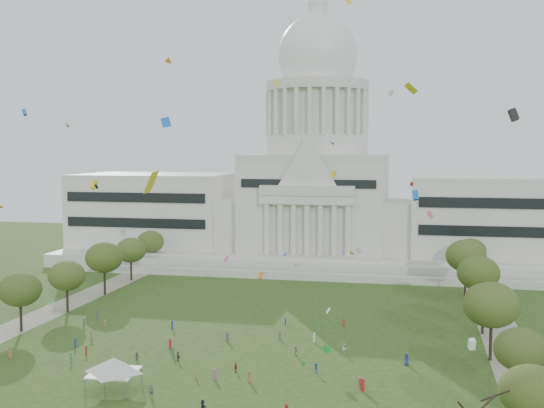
{
  "coord_description": "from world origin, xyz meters",
  "views": [
    {
      "loc": [
        31.33,
        -102.07,
        36.24
      ],
      "look_at": [
        0.0,
        45.0,
        24.0
      ],
      "focal_mm": 45.0,
      "sensor_mm": 36.0,
      "label": 1
    }
  ],
  "objects": [
    {
      "name": "path_right",
      "position": [
        48.0,
        30.0,
        0.02
      ],
      "size": [
        8.0,
        160.0,
        0.04
      ],
      "primitive_type": "cube",
      "color": "gray",
      "rests_on": "ground"
    },
    {
      "name": "person_8",
      "position": [
        -15.03,
        4.5,
        0.76
      ],
      "size": [
        0.76,
        0.5,
        1.51
      ],
      "primitive_type": "imported",
      "rotation": [
        0.0,
        0.0,
        3.08
      ],
      "color": "#4C4C51",
      "rests_on": "ground"
    },
    {
      "name": "ground",
      "position": [
        0.0,
        0.0,
        0.0
      ],
      "size": [
        400.0,
        400.0,
        0.0
      ],
      "primitive_type": "plane",
      "color": "#2E4716",
      "rests_on": "ground"
    },
    {
      "name": "row_tree_l_6",
      "position": [
        -46.87,
        89.14,
        8.27
      ],
      "size": [
        8.19,
        8.19,
        11.64
      ],
      "color": "black",
      "rests_on": "ground"
    },
    {
      "name": "capitol",
      "position": [
        0.0,
        113.59,
        22.3
      ],
      "size": [
        160.0,
        64.5,
        91.3
      ],
      "color": "beige",
      "rests_on": "ground"
    },
    {
      "name": "person_3",
      "position": [
        15.89,
        4.36,
        0.86
      ],
      "size": [
        0.96,
        1.25,
        1.73
      ],
      "primitive_type": "imported",
      "rotation": [
        0.0,
        0.0,
        5.11
      ],
      "color": "navy",
      "rests_on": "ground"
    },
    {
      "name": "path_left",
      "position": [
        -48.0,
        30.0,
        0.02
      ],
      "size": [
        8.0,
        160.0,
        0.04
      ],
      "primitive_type": "cube",
      "color": "gray",
      "rests_on": "ground"
    },
    {
      "name": "row_tree_l_2",
      "position": [
        -45.04,
        17.3,
        8.51
      ],
      "size": [
        8.42,
        8.42,
        11.97
      ],
      "color": "black",
      "rests_on": "ground"
    },
    {
      "name": "distant_crowd",
      "position": [
        -11.6,
        12.52,
        0.87
      ],
      "size": [
        61.76,
        41.19,
        1.94
      ],
      "color": "olive",
      "rests_on": "ground"
    },
    {
      "name": "kite_swarm",
      "position": [
        4.05,
        9.79,
        29.45
      ],
      "size": [
        89.28,
        97.8,
        58.72
      ],
      "color": "red",
      "rests_on": "ground"
    },
    {
      "name": "row_tree_l_3",
      "position": [
        -44.09,
        33.92,
        8.21
      ],
      "size": [
        8.12,
        8.12,
        11.55
      ],
      "color": "black",
      "rests_on": "ground"
    },
    {
      "name": "person_4",
      "position": [
        3.06,
        2.34,
        0.77
      ],
      "size": [
        0.74,
        1.01,
        1.54
      ],
      "primitive_type": "imported",
      "rotation": [
        0.0,
        0.0,
        4.41
      ],
      "color": "#B21E1E",
      "rests_on": "ground"
    },
    {
      "name": "person_9",
      "position": [
        23.47,
        -0.94,
        0.93
      ],
      "size": [
        1.23,
        1.33,
        1.86
      ],
      "primitive_type": "imported",
      "rotation": [
        0.0,
        0.0,
        0.9
      ],
      "color": "olive",
      "rests_on": "ground"
    },
    {
      "name": "person_0",
      "position": [
        30.16,
        11.82,
        1.01
      ],
      "size": [
        1.17,
        1.03,
        2.02
      ],
      "primitive_type": "imported",
      "rotation": [
        0.0,
        0.0,
        5.8
      ],
      "color": "navy",
      "rests_on": "ground"
    },
    {
      "name": "row_tree_r_2",
      "position": [
        44.17,
        17.44,
        9.66
      ],
      "size": [
        9.55,
        9.55,
        13.58
      ],
      "color": "black",
      "rests_on": "ground"
    },
    {
      "name": "row_tree_r_6",
      "position": [
        45.96,
        88.13,
        8.51
      ],
      "size": [
        8.42,
        8.42,
        11.97
      ],
      "color": "black",
      "rests_on": "ground"
    },
    {
      "name": "row_tree_r_4",
      "position": [
        44.76,
        50.04,
        9.29
      ],
      "size": [
        9.19,
        9.19,
        13.06
      ],
      "color": "black",
      "rests_on": "ground"
    },
    {
      "name": "row_tree_r_1",
      "position": [
        46.22,
        -1.75,
        7.66
      ],
      "size": [
        7.58,
        7.58,
        10.78
      ],
      "color": "black",
      "rests_on": "ground"
    },
    {
      "name": "row_tree_r_5",
      "position": [
        43.49,
        70.19,
        9.93
      ],
      "size": [
        9.82,
        9.82,
        13.96
      ],
      "color": "black",
      "rests_on": "ground"
    },
    {
      "name": "person_5",
      "position": [
        -8.04,
        5.76,
        0.85
      ],
      "size": [
        1.41,
        1.66,
        1.71
      ],
      "primitive_type": "imported",
      "rotation": [
        0.0,
        0.0,
        2.17
      ],
      "color": "#4C4C51",
      "rests_on": "ground"
    },
    {
      "name": "row_tree_r_3",
      "position": [
        44.4,
        34.48,
        7.08
      ],
      "size": [
        7.01,
        7.01,
        9.98
      ],
      "color": "black",
      "rests_on": "ground"
    },
    {
      "name": "person_7",
      "position": [
        -6.29,
        -10.62,
        0.89
      ],
      "size": [
        0.8,
        0.79,
        1.77
      ],
      "primitive_type": "imported",
      "rotation": [
        0.0,
        0.0,
        3.89
      ],
      "color": "#4C4C51",
      "rests_on": "ground"
    },
    {
      "name": "person_10",
      "position": [
        11.07,
        13.13,
        0.8
      ],
      "size": [
        0.6,
        0.98,
        1.61
      ],
      "primitive_type": "imported",
      "rotation": [
        0.0,
        0.0,
        1.66
      ],
      "color": "#994C8C",
      "rests_on": "ground"
    },
    {
      "name": "person_11",
      "position": [
        3.05,
        -15.02,
        0.92
      ],
      "size": [
        1.61,
        1.74,
        1.84
      ],
      "primitive_type": "imported",
      "rotation": [
        0.0,
        0.0,
        2.27
      ],
      "color": "#26262B",
      "rests_on": "ground"
    },
    {
      "name": "row_tree_l_5",
      "position": [
        -45.22,
        71.01,
        8.42
      ],
      "size": [
        8.33,
        8.33,
        11.85
      ],
      "color": "black",
      "rests_on": "ground"
    },
    {
      "name": "row_tree_r_0",
      "position": [
        44.94,
        -19.59,
        7.75
      ],
      "size": [
        7.67,
        7.67,
        10.91
      ],
      "color": "black",
      "rests_on": "ground"
    },
    {
      "name": "big_bare_tree",
      "position": [
        38.0,
        -28.0,
        8.67
      ],
      "size": [
        6.0,
        5.0,
        12.8
      ],
      "color": "black",
      "rests_on": "ground"
    },
    {
      "name": "person_2",
      "position": [
        19.33,
        15.6,
        0.96
      ],
      "size": [
        1.08,
        1.05,
        1.92
      ],
      "primitive_type": "imported",
      "rotation": [
        0.0,
        0.0,
        0.71
      ],
      "color": "silver",
      "rests_on": "ground"
    },
    {
      "name": "event_tent",
      "position": [
        -12.49,
        -9.9,
        4.06
      ],
      "size": [
        9.94,
        9.94,
        5.23
      ],
      "color": "#4C4C4C",
      "rests_on": "ground"
    },
    {
      "name": "row_tree_l_4",
      "position": [
        -44.08,
        52.42,
        9.39
      ],
      "size": [
        9.29,
        9.29,
        13.21
      ],
      "color": "black",
      "rests_on": "ground"
    }
  ]
}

